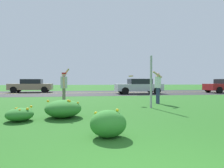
{
  "coord_description": "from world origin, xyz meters",
  "views": [
    {
      "loc": [
        -0.81,
        -1.79,
        1.2
      ],
      "look_at": [
        0.87,
        8.11,
        1.07
      ],
      "focal_mm": 32.39,
      "sensor_mm": 36.0,
      "label": 1
    }
  ],
  "objects": [
    {
      "name": "daylily_clump_mid_center",
      "position": [
        -2.55,
        4.71,
        0.2
      ],
      "size": [
        0.81,
        0.85,
        0.44
      ],
      "color": "#337F2D",
      "rests_on": "ground"
    },
    {
      "name": "highway_strip",
      "position": [
        0.0,
        19.39,
        0.0
      ],
      "size": [
        120.0,
        9.67,
        0.01
      ],
      "primitive_type": "cube",
      "color": "#2D2D30",
      "rests_on": "ground"
    },
    {
      "name": "ground_plane",
      "position": [
        0.0,
        9.7,
        0.0
      ],
      "size": [
        120.0,
        120.0,
        0.0
      ],
      "primitive_type": "plane",
      "color": "#26601E"
    },
    {
      "name": "car_silver_center_left",
      "position": [
        5.07,
        17.21,
        0.74
      ],
      "size": [
        4.5,
        2.0,
        1.45
      ],
      "color": "#B7BABF",
      "rests_on": "ground"
    },
    {
      "name": "person_thrower_red_cap_gray_shirt",
      "position": [
        -1.51,
        8.81,
        1.02
      ],
      "size": [
        0.45,
        0.49,
        1.89
      ],
      "color": "#B2B2B7",
      "rests_on": "ground"
    },
    {
      "name": "daylily_clump_front_right",
      "position": [
        -0.16,
        2.5,
        0.29
      ],
      "size": [
        0.79,
        0.72,
        0.61
      ],
      "color": "#337F2D",
      "rests_on": "ground"
    },
    {
      "name": "frisbee_orange",
      "position": [
        2.01,
        8.74,
        1.49
      ],
      "size": [
        0.27,
        0.27,
        0.06
      ],
      "color": "orange"
    },
    {
      "name": "person_catcher_white_shirt",
      "position": [
        3.46,
        8.56,
        1.0
      ],
      "size": [
        0.54,
        0.5,
        1.77
      ],
      "color": "silver",
      "rests_on": "ground"
    },
    {
      "name": "daylily_clump_front_left",
      "position": [
        -1.29,
        5.13,
        0.29
      ],
      "size": [
        1.2,
        1.29,
        0.61
      ],
      "color": "#337F2D",
      "rests_on": "ground"
    },
    {
      "name": "sign_post_near_path",
      "position": [
        2.46,
        6.92,
        1.18
      ],
      "size": [
        0.07,
        0.1,
        2.36
      ],
      "color": "#93969B",
      "rests_on": "ground"
    },
    {
      "name": "highway_center_stripe",
      "position": [
        0.0,
        19.39,
        0.01
      ],
      "size": [
        120.0,
        0.16,
        0.0
      ],
      "primitive_type": "cube",
      "color": "yellow",
      "rests_on": "ground"
    },
    {
      "name": "car_tan_center_right",
      "position": [
        -5.87,
        21.57,
        0.74
      ],
      "size": [
        4.5,
        2.0,
        1.45
      ],
      "color": "#937F60",
      "rests_on": "ground"
    }
  ]
}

